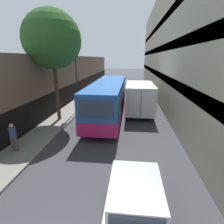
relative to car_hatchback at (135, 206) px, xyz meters
name	(u,v)px	position (x,y,z in m)	size (l,w,h in m)	color
ground_plane	(118,113)	(-1.37, 11.67, -0.76)	(150.00, 150.00, 0.00)	#38383D
sidewalk_left	(70,111)	(-6.10, 11.67, -0.70)	(2.11, 60.00, 0.13)	gray
building_left_shopfront	(47,87)	(-8.26, 11.67, 1.64)	(2.40, 60.00, 5.28)	brown
building_right_apartment	(185,41)	(4.06, 11.67, 5.59)	(2.40, 60.00, 12.75)	#B7AD93
car_hatchback	(135,206)	(0.00, 0.00, 0.00)	(1.75, 4.00, 1.53)	#B7B7BC
bus	(109,98)	(-2.18, 10.99, 0.85)	(2.51, 11.64, 3.03)	#1E519E
box_truck	(139,96)	(0.58, 12.53, 0.77)	(2.43, 7.13, 2.78)	silver
panel_van	(117,84)	(-2.45, 23.48, 0.29)	(1.81, 4.20, 1.87)	navy
pedestrian	(13,137)	(-6.42, 3.69, 0.22)	(0.37, 0.35, 1.58)	brown
street_lamp	(76,62)	(-5.30, 11.81, 3.90)	(0.36, 0.80, 6.48)	#38383D
street_tree_left	(52,40)	(-6.10, 9.04, 5.53)	(4.27, 4.27, 8.31)	#4C3823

